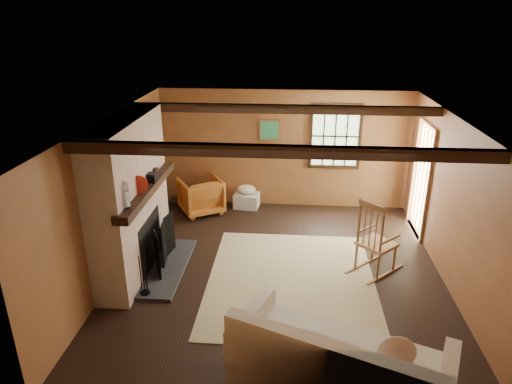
# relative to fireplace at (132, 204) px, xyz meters

# --- Properties ---
(ground) EXTENTS (5.50, 5.50, 0.00)m
(ground) POSITION_rel_fireplace_xyz_m (2.23, 0.00, -1.10)
(ground) COLOR black
(ground) RESTS_ON ground
(room_envelope) EXTENTS (5.02, 5.52, 2.44)m
(room_envelope) POSITION_rel_fireplace_xyz_m (2.45, 0.26, 0.53)
(room_envelope) COLOR brown
(room_envelope) RESTS_ON ground
(fireplace) EXTENTS (1.02, 2.30, 2.40)m
(fireplace) POSITION_rel_fireplace_xyz_m (0.00, 0.00, 0.00)
(fireplace) COLOR #AA5E41
(fireplace) RESTS_ON ground
(rug) EXTENTS (2.50, 3.00, 0.01)m
(rug) POSITION_rel_fireplace_xyz_m (2.43, -0.20, -1.10)
(rug) COLOR tan
(rug) RESTS_ON ground
(rocking_chair) EXTENTS (0.95, 0.94, 1.22)m
(rocking_chair) POSITION_rel_fireplace_xyz_m (3.69, 0.18, -0.59)
(rocking_chair) COLOR tan
(rocking_chair) RESTS_ON ground
(sofa) EXTENTS (2.45, 1.77, 0.91)m
(sofa) POSITION_rel_fireplace_xyz_m (2.92, -2.34, -0.78)
(sofa) COLOR white
(sofa) RESTS_ON ground
(firewood_pile) EXTENTS (0.58, 0.11, 0.21)m
(firewood_pile) POSITION_rel_fireplace_xyz_m (0.15, 2.60, -1.00)
(firewood_pile) COLOR brown
(firewood_pile) RESTS_ON ground
(laundry_basket) EXTENTS (0.54, 0.43, 0.30)m
(laundry_basket) POSITION_rel_fireplace_xyz_m (1.47, 2.53, -0.95)
(laundry_basket) COLOR silver
(laundry_basket) RESTS_ON ground
(basket_pillow) EXTENTS (0.46, 0.42, 0.19)m
(basket_pillow) POSITION_rel_fireplace_xyz_m (1.47, 2.53, -0.71)
(basket_pillow) COLOR white
(basket_pillow) RESTS_ON laundry_basket
(armchair) EXTENTS (1.07, 1.07, 0.72)m
(armchair) POSITION_rel_fireplace_xyz_m (0.59, 2.21, -0.74)
(armchair) COLOR #BF6026
(armchair) RESTS_ON ground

